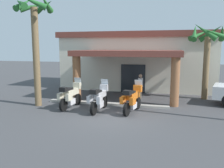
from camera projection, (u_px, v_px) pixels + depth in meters
ground_plane at (110, 117)px, 11.65m from camera, size 80.00×80.00×0.00m
motel_building at (138, 60)px, 20.09m from camera, size 12.35×9.80×4.53m
motorcycle_cream at (70, 96)px, 13.24m from camera, size 0.74×2.21×1.61m
motorcycle_silver at (99, 98)px, 12.57m from camera, size 0.73×2.21×1.61m
motorcycle_orange at (132, 99)px, 12.32m from camera, size 0.91×2.19×1.61m
pedestrian at (140, 85)px, 15.57m from camera, size 0.32×0.53×1.63m
palm_tree_near_portico at (207, 45)px, 15.11m from camera, size 2.35×2.48×4.92m
palm_tree_roadside at (35, 27)px, 13.28m from camera, size 2.19×2.29×6.24m
curb_strip at (107, 104)px, 14.11m from camera, size 7.22×0.36×0.12m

